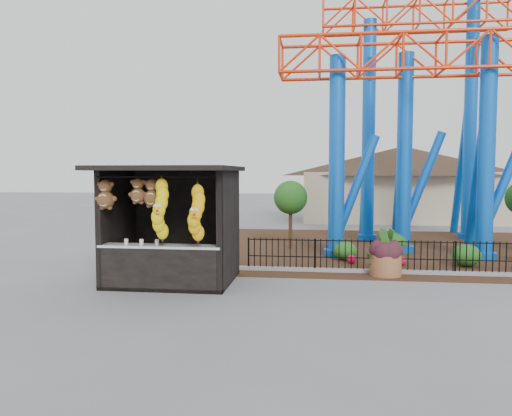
# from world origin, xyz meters

# --- Properties ---
(ground) EXTENTS (120.00, 120.00, 0.00)m
(ground) POSITION_xyz_m (0.00, 0.00, 0.00)
(ground) COLOR slate
(ground) RESTS_ON ground
(mulch_bed) EXTENTS (18.00, 12.00, 0.02)m
(mulch_bed) POSITION_xyz_m (4.00, 8.00, 0.01)
(mulch_bed) COLOR #331E11
(mulch_bed) RESTS_ON ground
(curb) EXTENTS (18.00, 0.18, 0.12)m
(curb) POSITION_xyz_m (4.00, 3.00, 0.06)
(curb) COLOR gray
(curb) RESTS_ON ground
(prize_booth) EXTENTS (3.50, 3.40, 3.12)m
(prize_booth) POSITION_xyz_m (-3.00, 0.91, 1.52)
(prize_booth) COLOR black
(prize_booth) RESTS_ON ground
(picket_fence) EXTENTS (12.20, 0.06, 1.00)m
(picket_fence) POSITION_xyz_m (4.90, 3.00, 0.50)
(picket_fence) COLOR black
(picket_fence) RESTS_ON ground
(roller_coaster) EXTENTS (11.00, 6.37, 10.82)m
(roller_coaster) POSITION_xyz_m (5.12, 8.23, 6.44)
(roller_coaster) COLOR blue
(roller_coaster) RESTS_ON ground
(terracotta_planter) EXTENTS (1.06, 1.06, 0.62)m
(terracotta_planter) POSITION_xyz_m (2.81, 2.70, 0.31)
(terracotta_planter) COLOR #965C36
(terracotta_planter) RESTS_ON ground
(planter_foliage) EXTENTS (0.70, 0.70, 0.64)m
(planter_foliage) POSITION_xyz_m (2.81, 2.70, 0.94)
(planter_foliage) COLOR #34151C
(planter_foliage) RESTS_ON terracotta_planter
(potted_plant) EXTENTS (0.89, 0.80, 0.88)m
(potted_plant) POSITION_xyz_m (2.63, 2.70, 0.44)
(potted_plant) COLOR #1B4E17
(potted_plant) RESTS_ON ground
(landscaping) EXTENTS (8.35, 4.00, 0.72)m
(landscaping) POSITION_xyz_m (4.63, 5.59, 0.33)
(landscaping) COLOR #215418
(landscaping) RESTS_ON mulch_bed
(pavilion) EXTENTS (15.00, 15.00, 4.80)m
(pavilion) POSITION_xyz_m (6.00, 20.00, 3.07)
(pavilion) COLOR #BFAD8C
(pavilion) RESTS_ON ground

